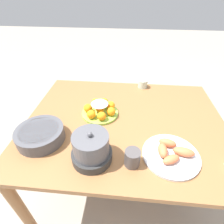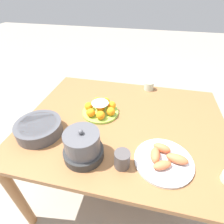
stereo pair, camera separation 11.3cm
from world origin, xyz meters
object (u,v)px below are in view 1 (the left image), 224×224
Objects in this scene: seafood_platter at (171,153)px; warming_pot at (91,148)px; cake_plate at (100,110)px; serving_bowl at (40,134)px; cup_far at (132,158)px; cup_near at (142,84)px; dining_table at (124,130)px.

warming_pot reaches higher than seafood_platter.
warming_pot is at bearing 92.11° from cake_plate.
serving_bowl is at bearing -18.09° from warming_pot.
cake_plate is 0.44m from cup_far.
warming_pot is (0.20, -0.02, 0.03)m from cup_far.
seafood_platter is (-0.71, 0.05, -0.02)m from serving_bowl.
cup_near is at bearing -110.45° from warming_pot.
serving_bowl reaches higher than cup_near.
seafood_platter is at bearing 132.49° from dining_table.
cake_plate is 0.50m from cup_near.
warming_pot is at bearing 7.51° from seafood_platter.
warming_pot is (0.15, 0.32, 0.16)m from dining_table.
dining_table is 5.25× the size of cake_plate.
cup_near is at bearing -131.97° from serving_bowl.
serving_bowl is at bearing -12.91° from cup_far.
dining_table is 0.53m from serving_bowl.
cup_near is (-0.30, -0.40, -0.00)m from cake_plate.
cup_far is at bearing 167.09° from serving_bowl.
cake_plate is at bearing 53.02° from cup_near.
cake_plate is at bearing -60.83° from cup_far.
cup_far is at bearing 83.83° from cup_near.
cake_plate reaches higher than dining_table.
serving_bowl is 3.50× the size of cup_near.
cup_near is (-0.13, -0.44, 0.12)m from dining_table.
cup_far reaches higher than dining_table.
dining_table is 0.21m from cake_plate.
dining_table is 0.38m from seafood_platter.
dining_table is 13.95× the size of cup_far.
seafood_platter is 0.72m from cup_near.
warming_pot is at bearing 161.91° from serving_bowl.
dining_table is at bearing -115.79° from warming_pot.
cake_plate is at bearing -37.32° from seafood_platter.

